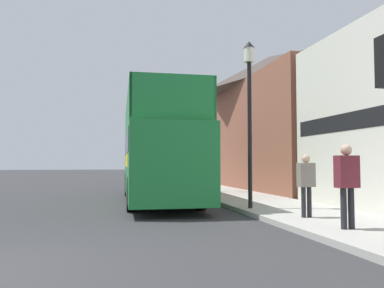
% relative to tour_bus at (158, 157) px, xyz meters
% --- Properties ---
extents(ground_plane, '(144.00, 144.00, 0.00)m').
position_rel_tour_bus_xyz_m(ground_plane, '(-3.87, 11.69, -1.78)').
color(ground_plane, '#333335').
extents(sidewalk, '(3.19, 108.00, 0.14)m').
position_rel_tour_bus_xyz_m(sidewalk, '(3.57, 8.69, -1.71)').
color(sidewalk, '#ADAAA3').
rests_on(sidewalk, ground_plane).
extents(brick_terrace_rear, '(6.00, 16.85, 8.40)m').
position_rel_tour_bus_xyz_m(brick_terrace_rear, '(8.17, 7.07, 2.42)').
color(brick_terrace_rear, '#935642').
rests_on(brick_terrace_rear, ground_plane).
extents(tour_bus, '(2.88, 9.84, 4.06)m').
position_rel_tour_bus_xyz_m(tour_bus, '(0.00, 0.00, 0.00)').
color(tour_bus, '#1E7A38').
rests_on(tour_bus, ground_plane).
extents(parked_car_ahead_of_bus, '(1.90, 4.15, 1.44)m').
position_rel_tour_bus_xyz_m(parked_car_ahead_of_bus, '(0.89, 7.25, -1.10)').
color(parked_car_ahead_of_bus, navy).
rests_on(parked_car_ahead_of_bus, ground_plane).
extents(pedestrian_second, '(0.47, 0.26, 1.78)m').
position_rel_tour_bus_xyz_m(pedestrian_second, '(2.93, -7.93, -0.57)').
color(pedestrian_second, '#232328').
rests_on(pedestrian_second, sidewalk).
extents(pedestrian_third, '(0.42, 0.23, 1.60)m').
position_rel_tour_bus_xyz_m(pedestrian_third, '(2.98, -6.20, -0.68)').
color(pedestrian_third, '#232328').
rests_on(pedestrian_third, sidewalk).
extents(lamp_post_nearest, '(0.35, 0.35, 5.25)m').
position_rel_tour_bus_xyz_m(lamp_post_nearest, '(2.34, -3.97, 1.93)').
color(lamp_post_nearest, black).
rests_on(lamp_post_nearest, sidewalk).
extents(lamp_post_second, '(0.35, 0.35, 4.31)m').
position_rel_tour_bus_xyz_m(lamp_post_second, '(2.50, 3.03, 1.36)').
color(lamp_post_second, black).
rests_on(lamp_post_second, sidewalk).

